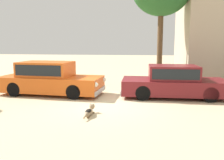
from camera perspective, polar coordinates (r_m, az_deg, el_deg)
ground_plane at (r=9.28m, az=-1.75°, el=-5.65°), size 80.00×80.00×0.00m
parked_sedan_nearest at (r=11.16m, az=-15.10°, el=0.46°), size 4.91×2.08×1.51m
parked_sedan_second at (r=10.57m, az=14.80°, el=-0.34°), size 4.66×1.92×1.39m
stray_dog_spotted at (r=7.71m, az=-5.58°, el=-7.64°), size 0.23×1.08×0.33m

